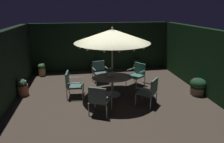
{
  "coord_description": "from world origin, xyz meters",
  "views": [
    {
      "loc": [
        -1.1,
        -6.95,
        3.28
      ],
      "look_at": [
        0.05,
        0.07,
        0.94
      ],
      "focal_mm": 31.53,
      "sensor_mm": 36.0,
      "label": 1
    }
  ],
  "objects_px": {
    "potted_plant_left_far": "(137,64)",
    "potted_plant_back_right": "(23,88)",
    "patio_chair_southeast": "(72,83)",
    "patio_chair_north": "(150,90)",
    "patio_chair_northeast": "(137,73)",
    "centerpiece_planter": "(110,72)",
    "potted_plant_back_left": "(42,69)",
    "potted_plant_front_corner": "(198,86)",
    "patio_dining_table": "(112,81)",
    "patio_chair_south": "(99,98)",
    "patio_umbrella": "(112,36)",
    "patio_chair_east": "(100,71)",
    "potted_plant_right_near": "(95,66)"
  },
  "relations": [
    {
      "from": "potted_plant_front_corner",
      "to": "patio_chair_east",
      "type": "bearing_deg",
      "value": 151.48
    },
    {
      "from": "patio_dining_table",
      "to": "patio_chair_south",
      "type": "distance_m",
      "value": 1.52
    },
    {
      "from": "patio_chair_northeast",
      "to": "potted_plant_left_far",
      "type": "distance_m",
      "value": 2.28
    },
    {
      "from": "patio_umbrella",
      "to": "patio_chair_north",
      "type": "height_order",
      "value": "patio_umbrella"
    },
    {
      "from": "centerpiece_planter",
      "to": "potted_plant_back_left",
      "type": "distance_m",
      "value": 4.22
    },
    {
      "from": "patio_chair_south",
      "to": "potted_plant_front_corner",
      "type": "bearing_deg",
      "value": 12.68
    },
    {
      "from": "patio_dining_table",
      "to": "patio_chair_north",
      "type": "bearing_deg",
      "value": -41.67
    },
    {
      "from": "potted_plant_back_right",
      "to": "potted_plant_back_left",
      "type": "height_order",
      "value": "potted_plant_back_right"
    },
    {
      "from": "patio_chair_east",
      "to": "potted_plant_right_near",
      "type": "distance_m",
      "value": 1.54
    },
    {
      "from": "patio_chair_southeast",
      "to": "potted_plant_back_right",
      "type": "bearing_deg",
      "value": 168.0
    },
    {
      "from": "potted_plant_back_right",
      "to": "patio_chair_south",
      "type": "bearing_deg",
      "value": -34.32
    },
    {
      "from": "potted_plant_front_corner",
      "to": "potted_plant_back_left",
      "type": "height_order",
      "value": "potted_plant_front_corner"
    },
    {
      "from": "potted_plant_left_far",
      "to": "patio_chair_southeast",
      "type": "bearing_deg",
      "value": -139.13
    },
    {
      "from": "potted_plant_left_far",
      "to": "patio_chair_east",
      "type": "bearing_deg",
      "value": -144.48
    },
    {
      "from": "centerpiece_planter",
      "to": "potted_plant_front_corner",
      "type": "xyz_separation_m",
      "value": [
        3.4,
        -0.43,
        -0.61
      ]
    },
    {
      "from": "patio_chair_northeast",
      "to": "potted_plant_back_right",
      "type": "relative_size",
      "value": 1.46
    },
    {
      "from": "centerpiece_planter",
      "to": "potted_plant_back_left",
      "type": "bearing_deg",
      "value": 136.13
    },
    {
      "from": "patio_chair_north",
      "to": "potted_plant_back_left",
      "type": "distance_m",
      "value": 5.72
    },
    {
      "from": "potted_plant_back_right",
      "to": "patio_chair_north",
      "type": "bearing_deg",
      "value": -18.6
    },
    {
      "from": "potted_plant_back_right",
      "to": "potted_plant_right_near",
      "type": "bearing_deg",
      "value": 39.38
    },
    {
      "from": "patio_chair_north",
      "to": "patio_dining_table",
      "type": "bearing_deg",
      "value": 138.33
    },
    {
      "from": "patio_chair_east",
      "to": "patio_chair_northeast",
      "type": "bearing_deg",
      "value": -21.12
    },
    {
      "from": "patio_chair_northeast",
      "to": "potted_plant_left_far",
      "type": "xyz_separation_m",
      "value": [
        0.62,
        2.18,
        -0.25
      ]
    },
    {
      "from": "patio_dining_table",
      "to": "patio_chair_southeast",
      "type": "height_order",
      "value": "patio_chair_southeast"
    },
    {
      "from": "potted_plant_right_near",
      "to": "potted_plant_front_corner",
      "type": "bearing_deg",
      "value": -43.23
    },
    {
      "from": "patio_chair_northeast",
      "to": "patio_chair_east",
      "type": "xyz_separation_m",
      "value": [
        -1.58,
        0.61,
        0.0
      ]
    },
    {
      "from": "patio_dining_table",
      "to": "patio_chair_northeast",
      "type": "xyz_separation_m",
      "value": [
        1.25,
        0.87,
        -0.04
      ]
    },
    {
      "from": "patio_chair_northeast",
      "to": "patio_chair_south",
      "type": "distance_m",
      "value": 2.94
    },
    {
      "from": "patio_chair_southeast",
      "to": "potted_plant_right_near",
      "type": "distance_m",
      "value": 3.1
    },
    {
      "from": "patio_chair_south",
      "to": "patio_chair_southeast",
      "type": "bearing_deg",
      "value": 120.43
    },
    {
      "from": "centerpiece_planter",
      "to": "potted_plant_front_corner",
      "type": "relative_size",
      "value": 0.6
    },
    {
      "from": "patio_dining_table",
      "to": "potted_plant_left_far",
      "type": "bearing_deg",
      "value": 58.53
    },
    {
      "from": "patio_chair_north",
      "to": "potted_plant_right_near",
      "type": "distance_m",
      "value": 4.31
    },
    {
      "from": "patio_umbrella",
      "to": "patio_chair_north",
      "type": "bearing_deg",
      "value": -41.67
    },
    {
      "from": "potted_plant_right_near",
      "to": "potted_plant_back_right",
      "type": "bearing_deg",
      "value": -140.62
    },
    {
      "from": "potted_plant_back_right",
      "to": "potted_plant_back_left",
      "type": "distance_m",
      "value": 2.33
    },
    {
      "from": "patio_umbrella",
      "to": "potted_plant_front_corner",
      "type": "bearing_deg",
      "value": -8.46
    },
    {
      "from": "patio_chair_east",
      "to": "potted_plant_back_left",
      "type": "height_order",
      "value": "patio_chair_east"
    },
    {
      "from": "patio_dining_table",
      "to": "centerpiece_planter",
      "type": "distance_m",
      "value": 0.41
    },
    {
      "from": "patio_dining_table",
      "to": "potted_plant_left_far",
      "type": "xyz_separation_m",
      "value": [
        1.87,
        3.05,
        -0.28
      ]
    },
    {
      "from": "patio_chair_southeast",
      "to": "patio_chair_north",
      "type": "bearing_deg",
      "value": -23.05
    },
    {
      "from": "patio_chair_northeast",
      "to": "potted_plant_right_near",
      "type": "relative_size",
      "value": 1.66
    },
    {
      "from": "potted_plant_right_near",
      "to": "patio_chair_north",
      "type": "bearing_deg",
      "value": -68.88
    },
    {
      "from": "patio_chair_north",
      "to": "potted_plant_right_near",
      "type": "height_order",
      "value": "patio_chair_north"
    },
    {
      "from": "patio_chair_northeast",
      "to": "patio_chair_east",
      "type": "distance_m",
      "value": 1.69
    },
    {
      "from": "patio_chair_north",
      "to": "patio_chair_south",
      "type": "distance_m",
      "value": 1.82
    },
    {
      "from": "centerpiece_planter",
      "to": "potted_plant_right_near",
      "type": "xyz_separation_m",
      "value": [
        -0.32,
        3.06,
        -0.66
      ]
    },
    {
      "from": "potted_plant_left_far",
      "to": "potted_plant_back_right",
      "type": "bearing_deg",
      "value": -154.5
    },
    {
      "from": "patio_dining_table",
      "to": "patio_chair_north",
      "type": "distance_m",
      "value": 1.52
    },
    {
      "from": "patio_umbrella",
      "to": "patio_chair_east",
      "type": "relative_size",
      "value": 2.89
    }
  ]
}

